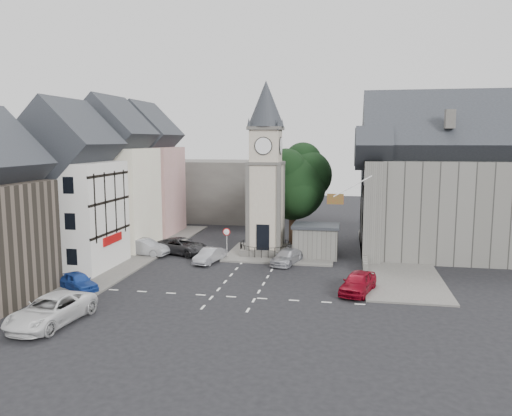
% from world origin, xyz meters
% --- Properties ---
extents(ground, '(120.00, 120.00, 0.00)m').
position_xyz_m(ground, '(0.00, 0.00, 0.00)').
color(ground, black).
rests_on(ground, ground).
extents(pavement_west, '(6.00, 30.00, 0.14)m').
position_xyz_m(pavement_west, '(-12.50, 6.00, 0.07)').
color(pavement_west, '#595651').
rests_on(pavement_west, ground).
extents(pavement_east, '(6.00, 26.00, 0.14)m').
position_xyz_m(pavement_east, '(12.00, 8.00, 0.07)').
color(pavement_east, '#595651').
rests_on(pavement_east, ground).
extents(central_island, '(10.00, 8.00, 0.16)m').
position_xyz_m(central_island, '(1.50, 8.00, 0.08)').
color(central_island, '#595651').
rests_on(central_island, ground).
extents(road_markings, '(20.00, 8.00, 0.01)m').
position_xyz_m(road_markings, '(0.00, -5.50, 0.01)').
color(road_markings, silver).
rests_on(road_markings, ground).
extents(clock_tower, '(4.86, 4.86, 16.25)m').
position_xyz_m(clock_tower, '(0.00, 7.99, 8.12)').
color(clock_tower, '#4C4944').
rests_on(clock_tower, ground).
extents(stone_shelter, '(4.30, 3.30, 3.08)m').
position_xyz_m(stone_shelter, '(4.80, 7.50, 1.55)').
color(stone_shelter, '#63615B').
rests_on(stone_shelter, ground).
extents(town_tree, '(7.20, 7.20, 10.80)m').
position_xyz_m(town_tree, '(2.00, 13.00, 6.97)').
color(town_tree, black).
rests_on(town_tree, ground).
extents(warning_sign_post, '(0.70, 0.19, 2.85)m').
position_xyz_m(warning_sign_post, '(-3.20, 5.43, 2.03)').
color(warning_sign_post, black).
rests_on(warning_sign_post, ground).
extents(terrace_pink, '(8.10, 7.60, 12.80)m').
position_xyz_m(terrace_pink, '(-15.50, 16.00, 6.58)').
color(terrace_pink, tan).
rests_on(terrace_pink, ground).
extents(terrace_cream, '(8.10, 7.60, 12.80)m').
position_xyz_m(terrace_cream, '(-15.50, 8.00, 6.58)').
color(terrace_cream, '#EEE1C7').
rests_on(terrace_cream, ground).
extents(terrace_tudor, '(8.10, 7.60, 12.00)m').
position_xyz_m(terrace_tudor, '(-15.50, 0.00, 6.19)').
color(terrace_tudor, silver).
rests_on(terrace_tudor, ground).
extents(backdrop_west, '(20.00, 10.00, 8.00)m').
position_xyz_m(backdrop_west, '(-12.00, 28.00, 4.00)').
color(backdrop_west, '#4C4944').
rests_on(backdrop_west, ground).
extents(east_building, '(14.40, 11.40, 12.60)m').
position_xyz_m(east_building, '(15.59, 11.00, 6.26)').
color(east_building, '#63615B').
rests_on(east_building, ground).
extents(east_boundary_wall, '(0.40, 16.00, 0.90)m').
position_xyz_m(east_boundary_wall, '(9.20, 10.00, 0.45)').
color(east_boundary_wall, '#63615B').
rests_on(east_boundary_wall, ground).
extents(flagpole, '(3.68, 0.10, 2.74)m').
position_xyz_m(flagpole, '(8.00, 4.00, 7.00)').
color(flagpole, white).
rests_on(flagpole, ground).
extents(car_west_blue, '(4.08, 3.41, 1.32)m').
position_xyz_m(car_west_blue, '(-11.50, -6.00, 0.66)').
color(car_west_blue, '#1C409B').
rests_on(car_west_blue, ground).
extents(car_west_silver, '(4.93, 2.39, 1.56)m').
position_xyz_m(car_west_silver, '(-11.10, 5.27, 0.78)').
color(car_west_silver, '#999CA1').
rests_on(car_west_silver, ground).
extents(car_west_grey, '(6.10, 4.27, 1.55)m').
position_xyz_m(car_west_grey, '(-7.87, 6.44, 0.77)').
color(car_west_grey, '#272729').
rests_on(car_west_grey, ground).
extents(car_island_silver, '(2.18, 4.13, 1.29)m').
position_xyz_m(car_island_silver, '(-4.35, 3.65, 0.65)').
color(car_island_silver, '#A0A1A9').
rests_on(car_island_silver, ground).
extents(car_island_east, '(2.93, 4.71, 1.27)m').
position_xyz_m(car_island_east, '(2.50, 4.50, 0.64)').
color(car_island_east, '#A7A8AF').
rests_on(car_island_east, ground).
extents(car_east_red, '(3.09, 4.89, 1.55)m').
position_xyz_m(car_east_red, '(8.50, -3.00, 0.78)').
color(car_east_red, maroon).
rests_on(car_east_red, ground).
extents(van_sw_white, '(3.41, 6.29, 1.68)m').
position_xyz_m(van_sw_white, '(-9.50, -12.47, 0.84)').
color(van_sw_white, silver).
rests_on(van_sw_white, ground).
extents(pedestrian, '(0.72, 0.70, 1.66)m').
position_xyz_m(pedestrian, '(11.50, 7.22, 0.83)').
color(pedestrian, beige).
rests_on(pedestrian, ground).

